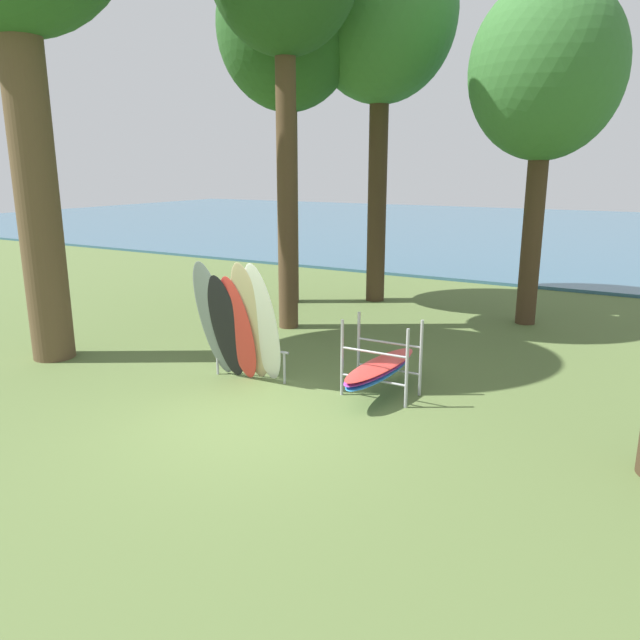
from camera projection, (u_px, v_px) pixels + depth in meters
The scene contains 7 objects.
ground_plane at pixel (253, 418), 8.89m from camera, with size 80.00×80.00×0.00m, color #566B38.
lake_water at pixel (565, 231), 34.34m from camera, with size 80.00×36.00×0.10m, color #38607A.
tree_mid_behind at pixel (381, 16), 15.04m from camera, with size 3.79×3.79×9.48m.
tree_far_left_back at pixel (546, 74), 12.97m from camera, with size 3.28×3.28×7.47m.
tree_deep_back at pixel (287, 31), 14.93m from camera, with size 3.49×3.49×8.93m.
leaning_board_pile at pixel (239, 325), 10.05m from camera, with size 1.54×1.15×2.16m.
board_storage_rack at pixel (380, 367), 9.70m from camera, with size 1.15×2.13×1.25m.
Camera 1 is at (4.93, -6.71, 3.58)m, focal length 34.08 mm.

